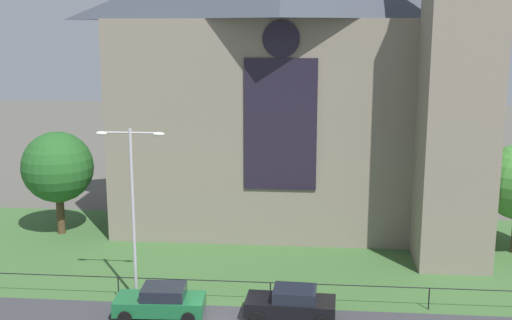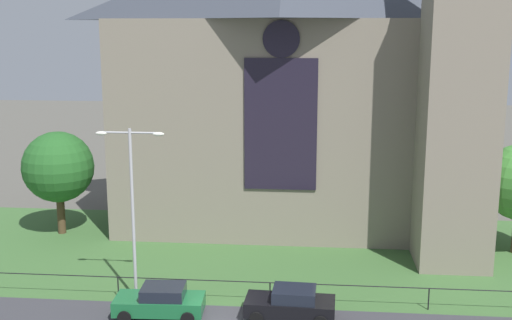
{
  "view_description": "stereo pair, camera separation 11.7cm",
  "coord_description": "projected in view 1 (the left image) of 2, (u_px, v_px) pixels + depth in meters",
  "views": [
    {
      "loc": [
        3.96,
        -27.13,
        13.4
      ],
      "look_at": [
        0.81,
        8.0,
        6.14
      ],
      "focal_mm": 44.89,
      "sensor_mm": 36.0,
      "label": 1
    },
    {
      "loc": [
        4.07,
        -27.12,
        13.4
      ],
      "look_at": [
        0.81,
        8.0,
        6.14
      ],
      "focal_mm": 44.89,
      "sensor_mm": 36.0,
      "label": 2
    }
  ],
  "objects": [
    {
      "name": "grass_verge",
      "position": [
        242.0,
        263.0,
        37.32
      ],
      "size": [
        120.0,
        20.0,
        0.01
      ],
      "primitive_type": "cube",
      "color": "#3D6633",
      "rests_on": "ground"
    },
    {
      "name": "church_building",
      "position": [
        296.0,
        76.0,
        43.3
      ],
      "size": [
        23.2,
        16.2,
        26.0
      ],
      "color": "gray",
      "rests_on": "ground"
    },
    {
      "name": "parked_car_black",
      "position": [
        291.0,
        304.0,
        30.0
      ],
      "size": [
        4.28,
        2.18,
        1.51
      ],
      "rotation": [
        0.0,
        0.0,
        3.1
      ],
      "color": "black",
      "rests_on": "ground"
    },
    {
      "name": "tree_left_far",
      "position": [
        58.0,
        167.0,
        41.81
      ],
      "size": [
        4.65,
        4.65,
        6.85
      ],
      "color": "#4C3823",
      "rests_on": "ground"
    },
    {
      "name": "streetlamp_near",
      "position": [
        132.0,
        194.0,
        31.16
      ],
      "size": [
        3.37,
        0.26,
        8.72
      ],
      "color": "#B2B2B7",
      "rests_on": "ground"
    },
    {
      "name": "iron_railing",
      "position": [
        270.0,
        285.0,
        31.58
      ],
      "size": [
        30.92,
        0.07,
        1.13
      ],
      "color": "black",
      "rests_on": "ground"
    },
    {
      "name": "parked_car_green",
      "position": [
        161.0,
        301.0,
        30.23
      ],
      "size": [
        4.28,
        2.19,
        1.51
      ],
      "rotation": [
        0.0,
        0.0,
        3.19
      ],
      "color": "#196033",
      "rests_on": "ground"
    },
    {
      "name": "ground",
      "position": [
        246.0,
        251.0,
        39.27
      ],
      "size": [
        160.0,
        160.0,
        0.0
      ],
      "primitive_type": "plane",
      "color": "#56544C"
    }
  ]
}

